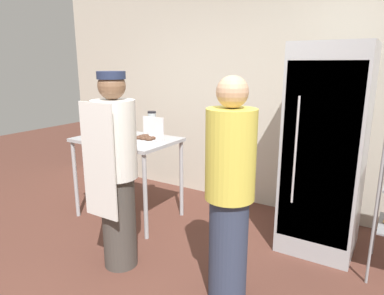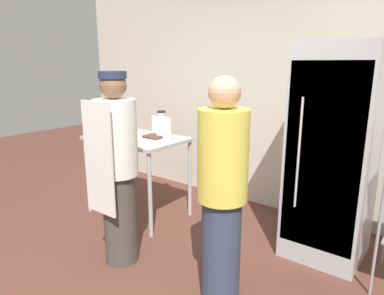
% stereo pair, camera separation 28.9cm
% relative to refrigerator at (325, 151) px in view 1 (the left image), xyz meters
% --- Properties ---
extents(back_wall, '(6.40, 0.12, 2.77)m').
position_rel_refrigerator_xyz_m(back_wall, '(-0.87, 0.74, 0.42)').
color(back_wall, beige).
rests_on(back_wall, ground_plane).
extents(refrigerator, '(0.67, 0.72, 1.93)m').
position_rel_refrigerator_xyz_m(refrigerator, '(0.00, 0.00, 0.00)').
color(refrigerator, '#ADAFB5').
rests_on(refrigerator, ground_plane).
extents(prep_counter, '(1.11, 0.74, 0.94)m').
position_rel_refrigerator_xyz_m(prep_counter, '(-2.03, -0.45, -0.14)').
color(prep_counter, '#ADAFB5').
rests_on(prep_counter, ground_plane).
extents(donut_box, '(0.28, 0.22, 0.27)m').
position_rel_refrigerator_xyz_m(donut_box, '(-1.68, -0.53, 0.02)').
color(donut_box, white).
rests_on(donut_box, prep_counter).
extents(blender_pitcher, '(0.12, 0.12, 0.29)m').
position_rel_refrigerator_xyz_m(blender_pitcher, '(-1.83, -0.24, 0.10)').
color(blender_pitcher, '#99999E').
rests_on(blender_pitcher, prep_counter).
extents(person_baker, '(0.36, 0.38, 1.69)m').
position_rel_refrigerator_xyz_m(person_baker, '(-1.42, -1.27, -0.08)').
color(person_baker, '#47423D').
rests_on(person_baker, ground_plane).
extents(person_customer, '(0.36, 0.36, 1.67)m').
position_rel_refrigerator_xyz_m(person_customer, '(-0.42, -1.17, -0.11)').
color(person_customer, '#333D56').
rests_on(person_customer, ground_plane).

